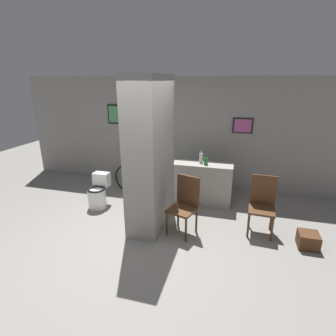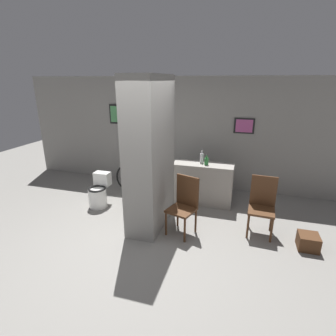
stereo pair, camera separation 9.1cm
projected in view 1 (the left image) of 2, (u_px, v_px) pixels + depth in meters
ground_plane at (140, 241)px, 4.30m from camera, size 14.00×14.00×0.00m
wall_back at (177, 133)px, 6.29m from camera, size 8.00×0.09×2.60m
pillar_center at (150, 155)px, 4.46m from camera, size 0.55×1.25×2.60m
counter_shelf at (202, 183)px, 5.53m from camera, size 1.24×0.44×0.87m
toilet at (98, 193)px, 5.40m from camera, size 0.37×0.53×0.67m
chair_near_pillar at (185, 203)px, 4.42m from camera, size 0.53×0.53×0.99m
chair_by_doorway at (262, 203)px, 4.43m from camera, size 0.45×0.45×0.99m
bicycle at (151, 180)px, 5.90m from camera, size 1.77×0.42×0.75m
bottle_tall at (201, 157)px, 5.44m from camera, size 0.07×0.07×0.30m
bottle_short at (206, 161)px, 5.32m from camera, size 0.08×0.08×0.23m
floor_crate at (308, 240)px, 4.11m from camera, size 0.30×0.30×0.24m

